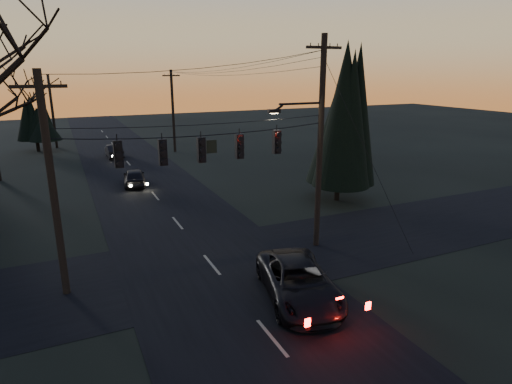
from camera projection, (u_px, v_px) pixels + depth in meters
name	position (u px, v px, depth m)	size (l,w,h in m)	color
main_road	(162.00, 204.00, 27.94)	(8.00, 120.00, 0.02)	black
cross_road	(212.00, 265.00, 19.20)	(60.00, 7.00, 0.02)	black
utility_pole_right	(316.00, 245.00, 21.42)	(5.00, 0.30, 10.00)	black
utility_pole_left	(67.00, 293.00, 16.80)	(1.80, 0.30, 8.50)	black
utility_pole_far_r	(175.00, 152.00, 45.88)	(1.80, 0.30, 8.50)	black
utility_pole_far_l	(57.00, 148.00, 48.24)	(0.30, 0.30, 8.00)	black
span_signal_assembly	(203.00, 148.00, 17.65)	(11.50, 0.44, 1.49)	black
evergreen_right	(341.00, 125.00, 27.50)	(4.23, 4.23, 8.84)	black
evergreen_dist	(34.00, 119.00, 45.13)	(3.45, 3.45, 5.66)	black
suv_near	(298.00, 282.00, 16.16)	(2.41, 5.23, 1.45)	black
sedan_oncoming_a	(134.00, 177.00, 32.25)	(1.53, 3.80, 1.29)	black
sedan_oncoming_b	(114.00, 151.00, 42.68)	(1.40, 4.01, 1.32)	black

